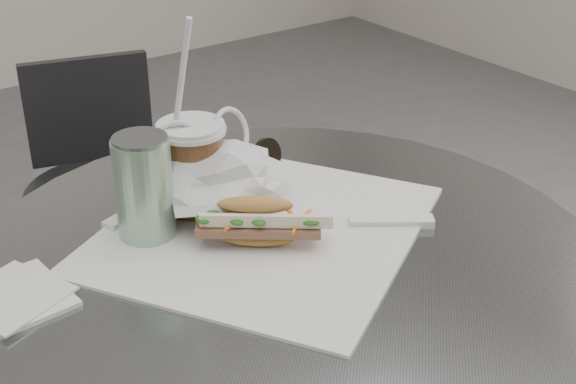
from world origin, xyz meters
TOP-DOWN VIEW (x-y plane):
  - chair_far at (0.14, 1.08)m, footprint 0.36×0.39m
  - sandwich_paper at (0.01, 0.26)m, footprint 0.51×0.51m
  - banh_mi at (-0.02, 0.23)m, footprint 0.18×0.17m
  - iced_coffee at (-0.03, 0.36)m, footprint 0.09×0.09m
  - sunglasses at (0.07, 0.39)m, footprint 0.12×0.04m
  - plastic_bag at (-0.02, 0.33)m, footprint 0.19×0.15m
  - napkin_stack at (-0.29, 0.30)m, footprint 0.13×0.13m
  - drink_can at (-0.11, 0.33)m, footprint 0.07×0.07m

SIDE VIEW (x-z plane):
  - chair_far at x=0.14m, z-range -0.03..0.65m
  - sandwich_paper at x=0.01m, z-range 0.74..0.74m
  - napkin_stack at x=-0.29m, z-range 0.74..0.75m
  - sunglasses at x=0.07m, z-range 0.73..0.79m
  - banh_mi at x=-0.02m, z-range 0.74..0.80m
  - plastic_bag at x=-0.02m, z-range 0.74..0.83m
  - iced_coffee at x=-0.03m, z-range 0.67..0.93m
  - drink_can at x=-0.11m, z-range 0.74..0.87m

